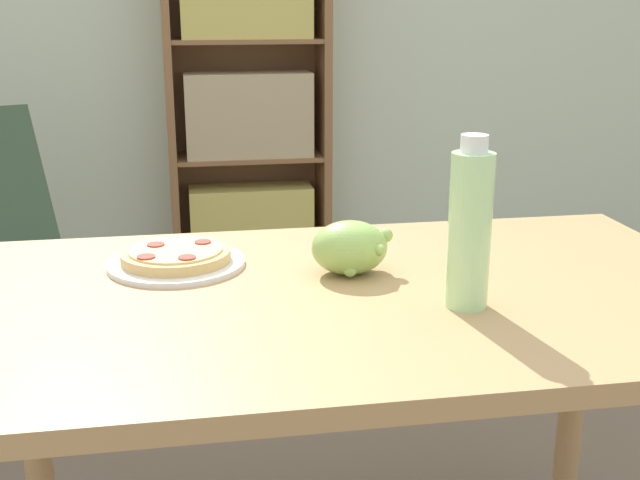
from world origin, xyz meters
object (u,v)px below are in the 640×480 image
drink_bottle (470,228)px  bookshelf (248,110)px  pizza_on_plate (176,258)px  grape_bunch (353,247)px

drink_bottle → bookshelf: 2.53m
pizza_on_plate → bookshelf: 2.26m
grape_bunch → bookshelf: bookshelf is taller
pizza_on_plate → drink_bottle: (0.46, -0.29, 0.12)m
pizza_on_plate → drink_bottle: bearing=-31.7°
pizza_on_plate → grape_bunch: bearing=-17.0°
pizza_on_plate → drink_bottle: size_ratio=0.92×
bookshelf → pizza_on_plate: bearing=-98.2°
pizza_on_plate → drink_bottle: 0.56m
grape_bunch → drink_bottle: size_ratio=0.53×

